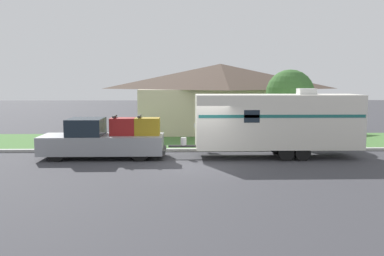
# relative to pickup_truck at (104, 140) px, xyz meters

# --- Properties ---
(ground_plane) EXTENTS (120.00, 120.00, 0.00)m
(ground_plane) POSITION_rel_pickup_truck_xyz_m (4.54, -1.99, -0.86)
(ground_plane) COLOR #38383D
(curb_strip) EXTENTS (80.00, 0.30, 0.14)m
(curb_strip) POSITION_rel_pickup_truck_xyz_m (4.54, 1.76, -0.79)
(curb_strip) COLOR #ADADA8
(curb_strip) RESTS_ON ground_plane
(lawn_strip) EXTENTS (80.00, 7.00, 0.03)m
(lawn_strip) POSITION_rel_pickup_truck_xyz_m (4.54, 5.41, -0.85)
(lawn_strip) COLOR #477538
(lawn_strip) RESTS_ON ground_plane
(house_across_street) EXTENTS (12.17, 8.35, 4.81)m
(house_across_street) POSITION_rel_pickup_truck_xyz_m (6.51, 11.11, 1.63)
(house_across_street) COLOR beige
(house_across_street) RESTS_ON ground_plane
(pickup_truck) EXTENTS (5.78, 2.04, 2.00)m
(pickup_truck) POSITION_rel_pickup_truck_xyz_m (0.00, 0.00, 0.00)
(pickup_truck) COLOR black
(pickup_truck) RESTS_ON ground_plane
(travel_trailer) EXTENTS (8.92, 2.26, 3.25)m
(travel_trailer) POSITION_rel_pickup_truck_xyz_m (8.15, -0.00, 0.85)
(travel_trailer) COLOR black
(travel_trailer) RESTS_ON ground_plane
(mailbox) EXTENTS (0.48, 0.20, 1.36)m
(mailbox) POSITION_rel_pickup_truck_xyz_m (4.56, 2.43, 0.18)
(mailbox) COLOR brown
(mailbox) RESTS_ON ground_plane
(tree_in_yard) EXTENTS (2.79, 2.79, 4.26)m
(tree_in_yard) POSITION_rel_pickup_truck_xyz_m (9.98, 4.82, 1.99)
(tree_in_yard) COLOR brown
(tree_in_yard) RESTS_ON ground_plane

